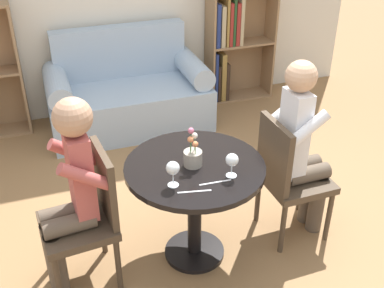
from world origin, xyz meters
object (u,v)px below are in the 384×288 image
bookshelf_right (232,42)px  flower_vase (193,156)px  wine_glass_right (232,161)px  chair_left (88,213)px  wine_glass_left (173,169)px  couch (128,95)px  chair_right (287,174)px  person_left (70,192)px  person_right (302,148)px

bookshelf_right → flower_vase: 2.54m
bookshelf_right → wine_glass_right: size_ratio=8.34×
chair_left → wine_glass_left: (0.47, -0.18, 0.33)m
couch → bookshelf_right: bookshelf_right is taller
bookshelf_right → chair_left: 2.89m
couch → chair_right: couch is taller
person_left → person_right: 1.49m
bookshelf_right → chair_left: size_ratio=1.38×
couch → wine_glass_right: bearing=-85.6°
bookshelf_right → wine_glass_left: bookshelf_right is taller
wine_glass_left → flower_vase: 0.24m
wine_glass_right → flower_vase: flower_vase is taller
chair_left → flower_vase: flower_vase is taller
flower_vase → couch: bearing=89.7°
chair_right → person_right: bearing=-89.2°
bookshelf_right → flower_vase: (-1.21, -2.23, 0.15)m
wine_glass_left → couch: bearing=85.0°
person_left → wine_glass_left: person_left is taller
bookshelf_right → chair_right: bookshelf_right is taller
wine_glass_left → wine_glass_right: bearing=-3.5°
wine_glass_right → flower_vase: (-0.17, 0.18, -0.04)m
bookshelf_right → flower_vase: bearing=-118.6°
person_right → wine_glass_left: (-0.93, -0.17, 0.14)m
person_left → wine_glass_right: person_left is taller
person_right → wine_glass_left: 0.96m
person_right → chair_right: bearing=90.8°
wine_glass_right → wine_glass_left: bearing=176.5°
chair_right → flower_vase: size_ratio=3.60×
bookshelf_right → chair_right: 2.29m
chair_right → couch: bearing=17.3°
chair_left → bookshelf_right: bearing=134.7°
wine_glass_left → flower_vase: size_ratio=0.62×
chair_left → flower_vase: bearing=83.0°
bookshelf_right → wine_glass_left: (-1.39, -2.39, 0.19)m
flower_vase → chair_right: bearing=0.1°
chair_left → person_right: 1.42m
couch → flower_vase: size_ratio=6.08×
chair_left → chair_right: 1.32m
couch → chair_right: 2.07m
wine_glass_right → person_left: bearing=168.2°
person_left → person_right: (1.49, -0.00, -0.00)m
flower_vase → chair_left: bearing=178.1°
couch → chair_left: size_ratio=1.69×
bookshelf_right → chair_left: bearing=-130.2°
chair_right → person_left: size_ratio=0.72×
chair_right → person_right: size_ratio=0.70×
couch → chair_right: size_ratio=1.69×
couch → chair_right: (0.66, -1.96, 0.18)m
wine_glass_left → wine_glass_right: size_ratio=1.05×
bookshelf_right → wine_glass_left: size_ratio=7.94×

